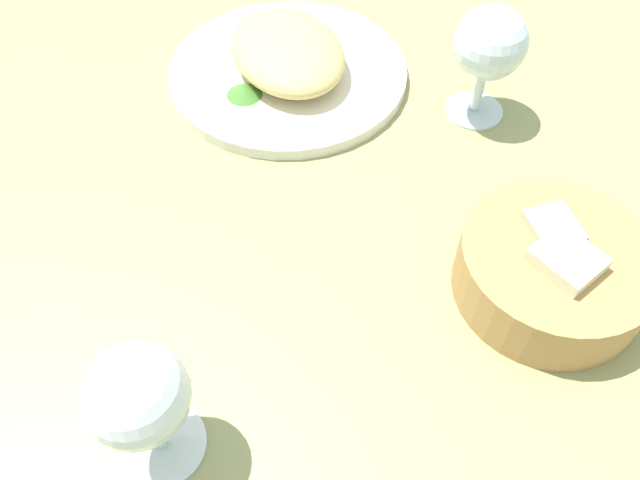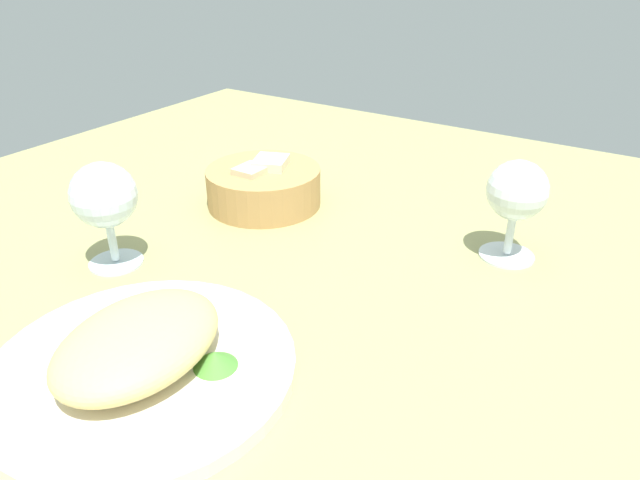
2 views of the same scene
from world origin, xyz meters
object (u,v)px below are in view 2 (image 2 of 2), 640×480
plate (143,368)px  bread_basket (264,186)px  wine_glass_near (517,195)px  wine_glass_far (104,199)px

plate → bread_basket: (35.61, 13.53, 2.26)cm
wine_glass_near → wine_glass_far: size_ratio=0.97×
bread_basket → wine_glass_near: 35.33cm
plate → wine_glass_near: 45.42cm
wine_glass_near → plate: bearing=151.8°
plate → wine_glass_far: wine_glass_far is taller
plate → wine_glass_near: (39.46, -21.20, 7.53)cm
wine_glass_near → wine_glass_far: 47.91cm
bread_basket → wine_glass_far: (-23.47, 4.63, 5.56)cm
plate → bread_basket: 38.16cm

